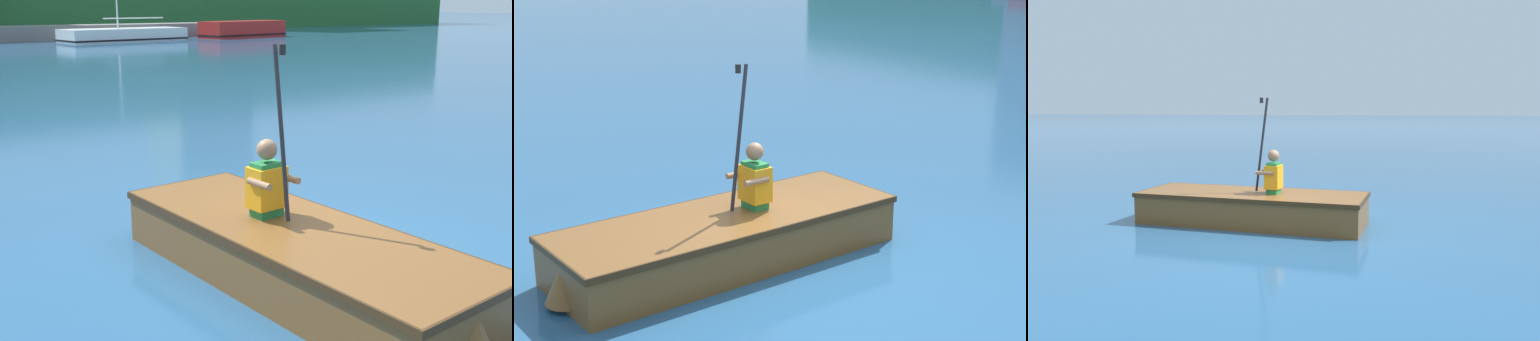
% 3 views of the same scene
% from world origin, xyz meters
% --- Properties ---
extents(ground_plane, '(300.00, 300.00, 0.00)m').
position_xyz_m(ground_plane, '(0.00, 0.00, 0.00)').
color(ground_plane, '#28567F').
extents(rowboat_foreground, '(1.28, 3.51, 0.47)m').
position_xyz_m(rowboat_foreground, '(-0.66, -0.57, 0.26)').
color(rowboat_foreground, brown).
rests_on(rowboat_foreground, ground).
extents(person_paddler, '(0.37, 0.40, 1.40)m').
position_xyz_m(person_paddler, '(-0.68, -0.20, 0.77)').
color(person_paddler, '#267F3F').
rests_on(person_paddler, rowboat_foreground).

